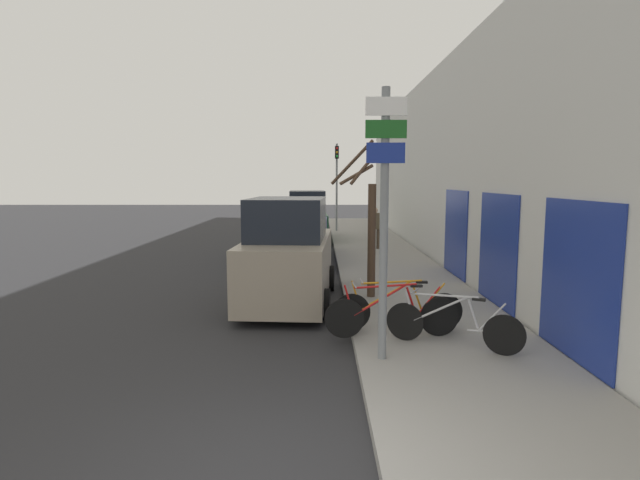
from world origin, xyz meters
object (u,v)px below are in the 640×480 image
bicycle_1 (395,314)px  pedestrian_near (377,225)px  bicycle_0 (455,325)px  bicycle_2 (400,309)px  street_tree (372,230)px  parked_car_1 (302,234)px  signpost (387,215)px  parked_car_0 (291,256)px  parked_car_2 (310,219)px  traffic_light (339,175)px

bicycle_1 → pedestrian_near: bearing=-8.4°
bicycle_0 → pedestrian_near: size_ratio=1.24×
bicycle_2 → street_tree: street_tree is taller
bicycle_0 → street_tree: size_ratio=0.55×
bicycle_2 → parked_car_1: parked_car_1 is taller
signpost → bicycle_0: bearing=22.8°
bicycle_2 → parked_car_0: bearing=38.4°
parked_car_0 → parked_car_2: (0.15, 11.23, -0.06)m
parked_car_2 → street_tree: 11.33m
parked_car_2 → pedestrian_near: bearing=-52.3°
signpost → parked_car_0: bearing=112.6°
parked_car_1 → parked_car_2: bearing=90.3°
signpost → traffic_light: bearing=90.2°
parked_car_1 → traffic_light: (1.57, 9.15, 2.05)m
parked_car_2 → street_tree: (1.69, -11.18, 0.66)m
signpost → street_tree: (0.18, 4.01, -0.62)m
bicycle_1 → street_tree: size_ratio=0.65×
parked_car_1 → traffic_light: 9.51m
signpost → traffic_light: 18.79m
parked_car_2 → traffic_light: (1.44, 3.59, 2.00)m
bicycle_2 → street_tree: bearing=4.7°
parked_car_1 → parked_car_2: parked_car_2 is taller
signpost → bicycle_0: size_ratio=2.02×
bicycle_0 → parked_car_0: (-2.84, 3.46, 0.57)m
bicycle_0 → street_tree: bearing=43.4°
parked_car_0 → parked_car_1: 5.66m
bicycle_2 → traffic_light: (-0.52, 17.34, 2.49)m
bicycle_1 → traffic_light: traffic_light is taller
bicycle_0 → traffic_light: (-1.25, 18.28, 2.51)m
parked_car_2 → bicycle_2: bearing=-83.8°
signpost → parked_car_2: 15.32m
bicycle_2 → parked_car_1: (-2.10, 8.19, 0.44)m
bicycle_1 → parked_car_2: (-1.80, 14.16, 0.49)m
bicycle_2 → parked_car_2: size_ratio=0.54×
traffic_light → street_tree: bearing=-89.0°
signpost → bicycle_0: signpost is taller
parked_car_0 → parked_car_1: size_ratio=0.92×
bicycle_1 → parked_car_2: 14.28m
pedestrian_near → traffic_light: 7.23m
bicycle_1 → traffic_light: 17.92m
traffic_light → signpost: bearing=-89.8°
bicycle_0 → parked_car_1: parked_car_1 is taller
bicycle_2 → parked_car_1: size_ratio=0.48×
bicycle_1 → parked_car_0: size_ratio=0.52×
bicycle_0 → bicycle_1: (-0.89, 0.53, 0.02)m
parked_car_1 → street_tree: 5.95m
signpost → parked_car_2: (-1.50, 15.19, -1.28)m
bicycle_0 → traffic_light: traffic_light is taller
bicycle_1 → street_tree: street_tree is taller
bicycle_0 → bicycle_2: (-0.73, 0.93, 0.01)m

